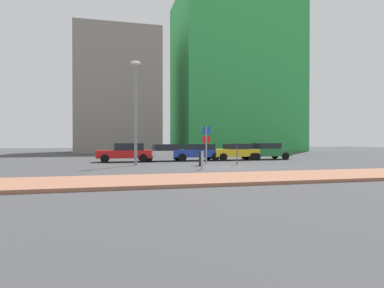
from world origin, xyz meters
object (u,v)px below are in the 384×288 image
object	(u,v)px
parked_car_red	(125,152)
parked_car_blue	(197,152)
parked_car_white	(164,152)
parked_car_green	(266,151)
parking_sign_post	(206,140)
parking_meter	(237,151)
traffic_bollard_mid	(202,160)
traffic_bollard_near	(200,159)
street_lamp	(136,104)
parked_car_yellow	(235,151)

from	to	relation	value
parked_car_red	parked_car_blue	distance (m)	5.94
parked_car_white	parked_car_green	bearing A→B (deg)	0.54
parked_car_white	parking_sign_post	size ratio (longest dim) A/B	1.50
parked_car_green	parked_car_red	bearing A→B (deg)	-178.52
parked_car_red	parked_car_green	world-z (taller)	parked_car_red
parked_car_blue	parking_meter	xyz separation A→B (m)	(1.56, -5.21, 0.21)
parking_sign_post	parking_meter	size ratio (longest dim) A/B	1.80
traffic_bollard_mid	traffic_bollard_near	bearing A→B (deg)	77.80
parked_car_red	street_lamp	size ratio (longest dim) A/B	0.60
parking_meter	street_lamp	bearing A→B (deg)	169.65
parked_car_red	parked_car_green	size ratio (longest dim) A/B	1.01
parked_car_white	street_lamp	distance (m)	5.85
parked_car_blue	street_lamp	xyz separation A→B (m)	(-5.40, -3.94, 3.46)
parked_car_white	street_lamp	world-z (taller)	street_lamp
parked_car_white	parking_sign_post	xyz separation A→B (m)	(2.32, -4.35, 0.97)
parked_car_red	traffic_bollard_near	bearing A→B (deg)	-51.46
parked_car_red	parked_car_yellow	xyz separation A→B (m)	(9.40, 0.21, -0.02)
street_lamp	parking_meter	bearing A→B (deg)	-10.35
parked_car_yellow	parked_car_blue	bearing A→B (deg)	178.81
parking_sign_post	traffic_bollard_near	size ratio (longest dim) A/B	2.67
parked_car_green	traffic_bollard_mid	world-z (taller)	parked_car_green
parked_car_green	traffic_bollard_mid	bearing A→B (deg)	-135.18
parked_car_white	parked_car_blue	distance (m)	2.78
parked_car_blue	parked_car_yellow	distance (m)	3.46
parking_sign_post	traffic_bollard_near	bearing A→B (deg)	-119.18
parked_car_blue	parking_meter	size ratio (longest dim) A/B	2.83
parked_car_red	parking_meter	size ratio (longest dim) A/B	2.85
parked_car_red	parking_sign_post	world-z (taller)	parking_sign_post
parked_car_blue	parked_car_green	distance (m)	6.48
traffic_bollard_near	traffic_bollard_mid	xyz separation A→B (m)	(-0.48, -2.21, 0.04)
parked_car_green	parking_meter	size ratio (longest dim) A/B	2.81
parked_car_blue	parked_car_green	world-z (taller)	parked_car_green
parked_car_white	parked_car_red	bearing A→B (deg)	-175.78
parked_car_white	parked_car_blue	bearing A→B (deg)	0.96
parked_car_yellow	parking_meter	world-z (taller)	parking_meter
parked_car_yellow	parked_car_green	bearing A→B (deg)	2.14
parked_car_blue	traffic_bollard_mid	xyz separation A→B (m)	(-1.84, -8.23, -0.21)
traffic_bollard_near	parking_sign_post	bearing A→B (deg)	60.82
parked_car_blue	parking_meter	world-z (taller)	parking_meter
parked_car_green	parking_meter	world-z (taller)	parking_meter
parking_sign_post	traffic_bollard_mid	bearing A→B (deg)	-109.88
parked_car_red	traffic_bollard_mid	bearing A→B (deg)	-62.72
parked_car_red	traffic_bollard_near	world-z (taller)	parked_car_red
street_lamp	parked_car_red	bearing A→B (deg)	98.37
parked_car_green	parking_sign_post	world-z (taller)	parking_sign_post
parking_meter	traffic_bollard_mid	size ratio (longest dim) A/B	1.38
parked_car_red	parked_car_blue	size ratio (longest dim) A/B	1.01
parked_car_blue	traffic_bollard_mid	bearing A→B (deg)	-102.59
parked_car_red	traffic_bollard_near	xyz separation A→B (m)	(4.58, -5.74, -0.27)
parked_car_blue	parking_sign_post	distance (m)	4.52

